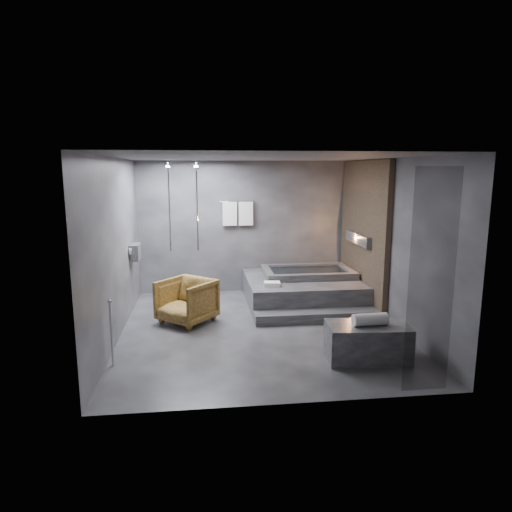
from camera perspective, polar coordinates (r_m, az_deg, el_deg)
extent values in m
plane|color=#29292B|center=(7.70, 0.41, -9.09)|extent=(5.00, 5.00, 0.00)
cube|color=#454547|center=(7.25, 0.44, 12.22)|extent=(4.50, 5.00, 0.04)
cube|color=#333237|center=(9.81, -1.44, 3.62)|extent=(4.50, 0.04, 2.80)
cube|color=#333237|center=(4.93, 4.15, -3.52)|extent=(4.50, 0.04, 2.80)
cube|color=#333237|center=(7.41, -17.11, 0.84)|extent=(0.04, 5.00, 2.80)
cube|color=#333237|center=(7.95, 16.74, 1.51)|extent=(0.04, 5.00, 2.80)
cube|color=#83694D|center=(9.07, 13.26, 2.77)|extent=(0.10, 2.40, 2.78)
cube|color=#FF9938|center=(9.06, 12.75, 2.14)|extent=(0.14, 1.20, 0.20)
cube|color=slate|center=(8.80, -14.86, 0.48)|extent=(0.16, 0.42, 0.30)
imported|color=beige|center=(8.71, -14.87, 0.08)|extent=(0.08, 0.08, 0.21)
imported|color=beige|center=(8.91, -14.69, 0.13)|extent=(0.07, 0.07, 0.15)
cylinder|color=silver|center=(9.26, -7.39, 6.23)|extent=(0.04, 0.04, 1.80)
cylinder|color=silver|center=(9.28, -10.81, 6.14)|extent=(0.04, 0.04, 1.80)
cylinder|color=silver|center=(9.68, -2.31, 6.80)|extent=(0.75, 0.02, 0.02)
cube|color=white|center=(9.67, -3.30, 5.30)|extent=(0.30, 0.06, 0.50)
cube|color=white|center=(9.70, -1.29, 5.33)|extent=(0.30, 0.06, 0.50)
cylinder|color=silver|center=(6.48, -17.61, -9.27)|extent=(0.04, 0.04, 0.90)
cube|color=black|center=(5.54, 21.07, -3.16)|extent=(0.55, 0.01, 2.60)
cube|color=#2E2E30|center=(9.17, 5.79, -4.26)|extent=(2.20, 2.00, 0.50)
cube|color=#2E2E30|center=(8.11, 7.60, -7.47)|extent=(2.20, 0.36, 0.18)
cube|color=#2E2F31|center=(6.64, 13.74, -10.40)|extent=(1.17, 0.71, 0.50)
imported|color=#4B3312|center=(8.00, -8.67, -5.58)|extent=(1.17, 1.17, 0.76)
cylinder|color=white|center=(6.50, 14.06, -7.70)|extent=(0.49, 0.20, 0.17)
cube|color=white|center=(8.42, 2.02, -3.52)|extent=(0.32, 0.25, 0.08)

